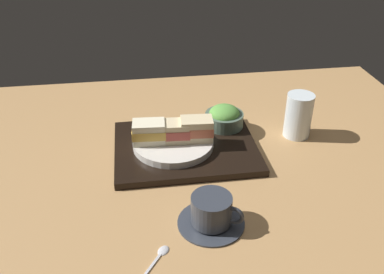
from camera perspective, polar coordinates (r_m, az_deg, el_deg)
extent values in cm
cube|color=tan|center=(109.49, 0.42, -3.07)|extent=(140.00, 100.00, 3.00)
cube|color=black|center=(109.92, -0.88, -1.41)|extent=(36.02, 28.52, 1.84)
cylinder|color=silver|center=(108.35, -2.52, -0.84)|extent=(20.43, 20.43, 1.77)
cube|color=beige|center=(107.88, 0.62, 0.12)|extent=(8.25, 5.74, 1.71)
cube|color=#CC6B4C|center=(106.83, 0.63, 1.06)|extent=(8.46, 5.84, 2.37)
cube|color=beige|center=(105.81, 0.63, 2.02)|extent=(8.25, 5.74, 1.71)
cube|color=beige|center=(107.51, -2.54, -0.11)|extent=(8.25, 5.74, 1.42)
cube|color=#B74C42|center=(106.55, -2.56, 0.74)|extent=(8.67, 6.09, 2.31)
cube|color=beige|center=(105.61, -2.59, 1.61)|extent=(8.25, 5.74, 1.42)
cube|color=#EFE5C1|center=(107.34, -5.72, -0.24)|extent=(8.25, 5.74, 1.65)
cube|color=gold|center=(106.34, -5.77, 0.66)|extent=(8.64, 5.91, 2.26)
cube|color=#EFE5C1|center=(105.36, -5.83, 1.57)|extent=(8.25, 5.74, 1.65)
cylinder|color=#4C6051|center=(117.08, 4.32, 2.32)|extent=(10.45, 10.45, 3.81)
ellipsoid|color=#5B9E42|center=(116.17, 4.35, 3.14)|extent=(8.31, 8.31, 4.57)
cylinder|color=#333842|center=(88.69, 2.56, -11.27)|extent=(13.80, 13.80, 0.80)
cylinder|color=#333842|center=(86.46, 2.61, -9.63)|extent=(8.32, 8.32, 5.90)
cylinder|color=#382111|center=(84.81, 2.65, -8.33)|extent=(7.66, 7.66, 0.40)
torus|color=#333842|center=(85.42, 5.66, -10.39)|extent=(3.94, 2.78, 4.10)
cylinder|color=silver|center=(117.53, 14.05, 2.81)|extent=(7.19, 7.19, 12.13)
cube|color=silver|center=(81.49, -5.15, -16.41)|extent=(4.49, 6.09, 0.50)
ellipsoid|color=silver|center=(83.41, -3.85, -14.76)|extent=(3.25, 3.44, 0.80)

